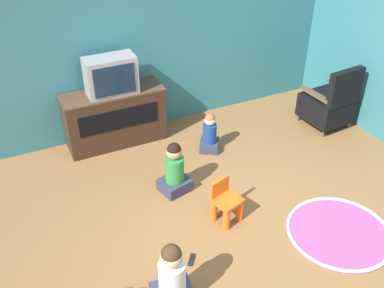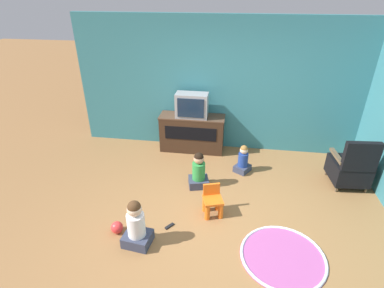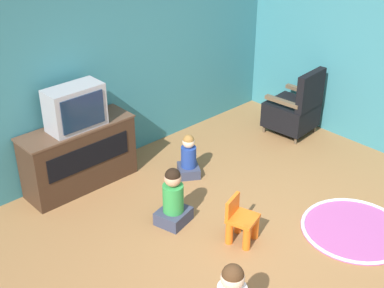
% 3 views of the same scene
% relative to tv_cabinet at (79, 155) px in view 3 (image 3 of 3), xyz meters
% --- Properties ---
extents(ground_plane, '(30.00, 30.00, 0.00)m').
position_rel_tv_cabinet_xyz_m(ground_plane, '(0.62, -2.17, -0.39)').
color(ground_plane, olive).
extents(wall_back, '(5.76, 0.12, 2.65)m').
position_rel_tv_cabinet_xyz_m(wall_back, '(0.50, 0.30, 0.93)').
color(wall_back, teal).
rests_on(wall_back, ground_plane).
extents(tv_cabinet, '(1.32, 0.45, 0.76)m').
position_rel_tv_cabinet_xyz_m(tv_cabinet, '(0.00, 0.00, 0.00)').
color(tv_cabinet, '#382316').
rests_on(tv_cabinet, ground_plane).
extents(television, '(0.63, 0.33, 0.48)m').
position_rel_tv_cabinet_xyz_m(television, '(-0.00, -0.03, 0.61)').
color(television, '#939399').
rests_on(television, tv_cabinet).
extents(black_armchair, '(0.62, 0.66, 0.95)m').
position_rel_tv_cabinet_xyz_m(black_armchair, '(2.85, -0.87, -0.04)').
color(black_armchair, brown).
rests_on(black_armchair, ground_plane).
extents(yellow_kid_chair, '(0.35, 0.34, 0.47)m').
position_rel_tv_cabinet_xyz_m(yellow_kid_chair, '(0.61, -1.95, -0.19)').
color(yellow_kid_chair, orange).
rests_on(yellow_kid_chair, ground_plane).
extents(play_mat, '(1.10, 1.10, 0.04)m').
position_rel_tv_cabinet_xyz_m(play_mat, '(1.58, -2.65, -0.38)').
color(play_mat, '#A54C8C').
rests_on(play_mat, ground_plane).
extents(child_watching_left, '(0.39, 0.36, 0.65)m').
position_rel_tv_cabinet_xyz_m(child_watching_left, '(0.31, -1.27, -0.11)').
color(child_watching_left, '#33384C').
rests_on(child_watching_left, ground_plane).
extents(child_watching_center, '(0.35, 0.36, 0.54)m').
position_rel_tv_cabinet_xyz_m(child_watching_center, '(1.05, -0.70, -0.16)').
color(child_watching_center, '#33384C').
rests_on(child_watching_center, ground_plane).
extents(remote_control, '(0.13, 0.15, 0.02)m').
position_rel_tv_cabinet_xyz_m(remote_control, '(0.02, -2.33, -0.38)').
color(remote_control, black).
rests_on(remote_control, ground_plane).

